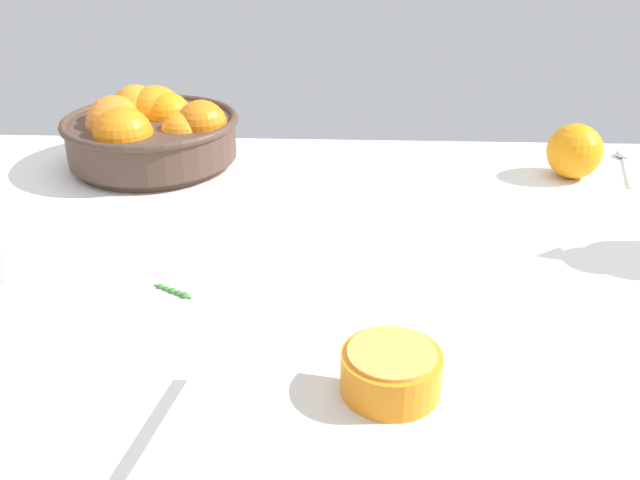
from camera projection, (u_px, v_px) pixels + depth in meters
ground_plane at (314, 282)px, 77.47cm from camera, size 137.62×89.30×3.00cm
fruit_bowl at (149, 132)px, 104.03cm from camera, size 26.12×26.12×10.91cm
second_glass at (9, 244)px, 74.91cm from camera, size 5.52×5.52×8.02cm
cutting_board at (356, 469)px, 49.15cm from camera, size 32.22×21.74×2.14cm
orange_half_0 at (391, 371)px, 54.45cm from camera, size 7.96×7.96×3.73cm
loose_orange_2 at (575, 151)px, 99.80cm from camera, size 7.90×7.90×7.90cm
spoon at (625, 162)px, 105.97cm from camera, size 5.27×15.00×1.00cm
herb_sprig_0 at (174, 290)px, 72.48cm from camera, size 4.62×2.82×1.00cm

